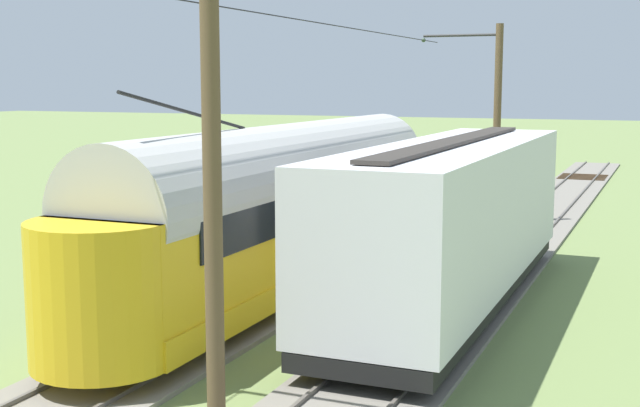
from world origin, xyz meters
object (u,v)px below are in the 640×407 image
catenary_pole_foreground (495,121)px  spare_tie_stack (122,301)px  boxcar_adjacent (453,219)px  vintage_streetcar (287,204)px  catenary_pole_mid_near (207,180)px

catenary_pole_foreground → spare_tie_stack: bearing=70.9°
catenary_pole_foreground → spare_tie_stack: (5.45, 15.75, -3.65)m
spare_tie_stack → catenary_pole_foreground: bearing=-109.1°
boxcar_adjacent → spare_tie_stack: bearing=25.7°
boxcar_adjacent → catenary_pole_foreground: (1.55, -12.38, 1.75)m
vintage_streetcar → catenary_pole_mid_near: catenary_pole_mid_near is taller
vintage_streetcar → catenary_pole_foreground: catenary_pole_foreground is taller
vintage_streetcar → spare_tie_stack: bearing=52.5°
vintage_streetcar → catenary_pole_mid_near: 9.32m
vintage_streetcar → spare_tie_stack: 4.79m
vintage_streetcar → catenary_pole_foreground: (-2.80, -12.29, 1.65)m
vintage_streetcar → catenary_pole_mid_near: size_ratio=2.39×
vintage_streetcar → boxcar_adjacent: 4.34m
catenary_pole_mid_near → boxcar_adjacent: bearing=-100.1°
spare_tie_stack → vintage_streetcar: bearing=-127.5°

